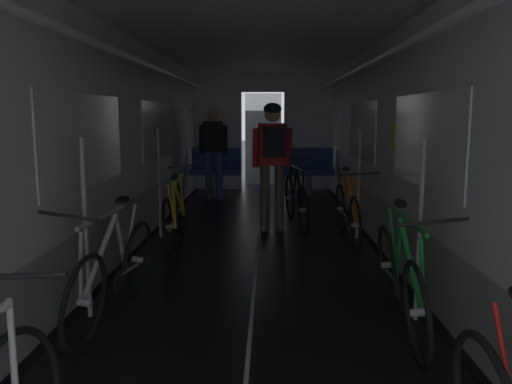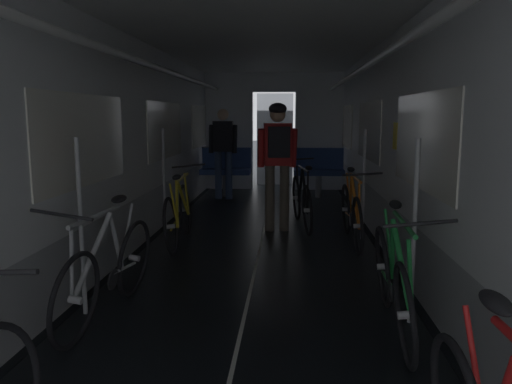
% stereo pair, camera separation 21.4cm
% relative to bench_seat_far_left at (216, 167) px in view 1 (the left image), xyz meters
% --- Properties ---
extents(train_car_shell, '(3.14, 12.34, 2.57)m').
position_rel_bench_seat_far_left_xyz_m(train_car_shell, '(0.90, -4.47, 1.13)').
color(train_car_shell, black).
rests_on(train_car_shell, ground).
extents(bench_seat_far_left, '(0.98, 0.51, 0.95)m').
position_rel_bench_seat_far_left_xyz_m(bench_seat_far_left, '(0.00, 0.00, 0.00)').
color(bench_seat_far_left, gray).
rests_on(bench_seat_far_left, ground).
extents(bench_seat_far_right, '(0.98, 0.51, 0.95)m').
position_rel_bench_seat_far_left_xyz_m(bench_seat_far_right, '(1.80, 0.00, 0.00)').
color(bench_seat_far_right, gray).
rests_on(bench_seat_far_right, ground).
extents(bicycle_yellow, '(0.44, 1.69, 0.95)m').
position_rel_bench_seat_far_left_xyz_m(bicycle_yellow, '(-0.10, -3.77, -0.19)').
color(bicycle_yellow, black).
rests_on(bicycle_yellow, ground).
extents(bicycle_orange, '(0.44, 1.69, 0.94)m').
position_rel_bench_seat_far_left_xyz_m(bicycle_orange, '(2.01, -3.59, -0.18)').
color(bicycle_orange, black).
rests_on(bicycle_orange, ground).
extents(bicycle_silver, '(0.46, 1.69, 0.95)m').
position_rel_bench_seat_far_left_xyz_m(bicycle_silver, '(-0.15, -6.03, -0.19)').
color(bicycle_silver, black).
rests_on(bicycle_silver, ground).
extents(bicycle_green, '(0.44, 1.69, 0.95)m').
position_rel_bench_seat_far_left_xyz_m(bicycle_green, '(2.00, -6.14, -0.19)').
color(bicycle_green, black).
rests_on(bicycle_green, ground).
extents(person_cyclist_aisle, '(0.55, 0.42, 1.73)m').
position_rel_bench_seat_far_left_xyz_m(person_cyclist_aisle, '(1.08, -2.97, 0.50)').
color(person_cyclist_aisle, brown).
rests_on(person_cyclist_aisle, ground).
extents(bicycle_black_in_aisle, '(0.44, 1.69, 0.94)m').
position_rel_bench_seat_far_left_xyz_m(bicycle_black_in_aisle, '(1.42, -2.70, -0.18)').
color(bicycle_black_in_aisle, black).
rests_on(bicycle_black_in_aisle, ground).
extents(person_standing_near_bench, '(0.53, 0.23, 1.69)m').
position_rel_bench_seat_far_left_xyz_m(person_standing_near_bench, '(0.00, -0.38, 0.41)').
color(person_standing_near_bench, '#384C75').
rests_on(person_standing_near_bench, ground).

